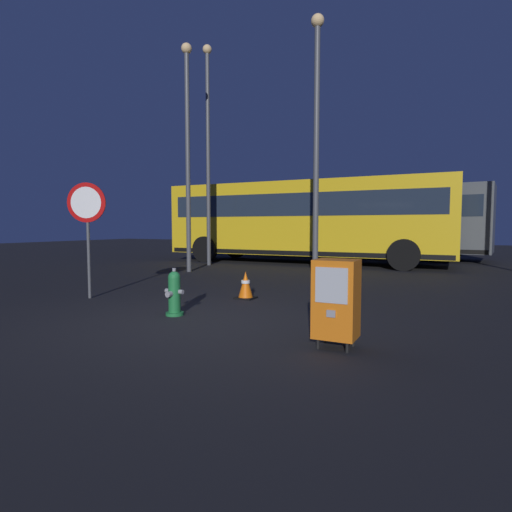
% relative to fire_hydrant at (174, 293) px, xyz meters
% --- Properties ---
extents(ground_plane, '(60.00, 60.00, 0.00)m').
position_rel_fire_hydrant_xyz_m(ground_plane, '(0.63, -0.19, -0.35)').
color(ground_plane, black).
extents(fire_hydrant, '(0.33, 0.32, 0.75)m').
position_rel_fire_hydrant_xyz_m(fire_hydrant, '(0.00, 0.00, 0.00)').
color(fire_hydrant, '#1E7238').
rests_on(fire_hydrant, ground_plane).
extents(newspaper_box_primary, '(0.48, 0.42, 1.02)m').
position_rel_fire_hydrant_xyz_m(newspaper_box_primary, '(2.74, -0.57, 0.22)').
color(newspaper_box_primary, black).
rests_on(newspaper_box_primary, ground_plane).
extents(stop_sign, '(0.71, 0.31, 2.23)m').
position_rel_fire_hydrant_xyz_m(stop_sign, '(-2.45, 0.51, 1.25)').
color(stop_sign, '#4C4F54').
rests_on(stop_sign, ground_plane).
extents(traffic_cone, '(0.36, 0.36, 0.53)m').
position_rel_fire_hydrant_xyz_m(traffic_cone, '(0.30, 1.82, -0.09)').
color(traffic_cone, black).
rests_on(traffic_cone, ground_plane).
extents(bus_near, '(10.53, 2.87, 3.00)m').
position_rel_fire_hydrant_xyz_m(bus_near, '(-1.29, 9.65, 1.36)').
color(bus_near, gold).
rests_on(bus_near, ground_plane).
extents(bus_far, '(10.68, 3.53, 3.00)m').
position_rel_fire_hydrant_xyz_m(bus_far, '(-0.13, 13.57, 1.36)').
color(bus_far, '#4C5156').
rests_on(bus_far, ground_plane).
extents(street_light_near_left, '(0.32, 0.32, 6.81)m').
position_rel_fire_hydrant_xyz_m(street_light_near_left, '(-3.48, 5.24, 3.61)').
color(street_light_near_left, '#4C4F54').
rests_on(street_light_near_left, ground_plane).
extents(street_light_near_right, '(0.32, 0.32, 6.46)m').
position_rel_fire_hydrant_xyz_m(street_light_near_right, '(0.75, 4.67, 3.43)').
color(street_light_near_right, '#4C4F54').
rests_on(street_light_near_right, ground_plane).
extents(street_light_far_left, '(0.32, 0.32, 7.67)m').
position_rel_fire_hydrant_xyz_m(street_light_far_left, '(-4.10, 7.32, 4.05)').
color(street_light_far_left, '#4C4F54').
rests_on(street_light_far_left, ground_plane).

